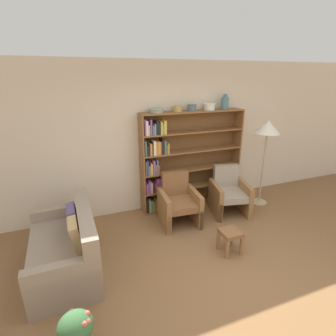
% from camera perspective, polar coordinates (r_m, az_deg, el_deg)
% --- Properties ---
extents(ground_plane, '(24.00, 24.00, 0.00)m').
position_cam_1_polar(ground_plane, '(3.72, 14.53, -23.27)').
color(ground_plane, brown).
extents(wall_back, '(12.00, 0.06, 2.75)m').
position_cam_1_polar(wall_back, '(4.98, -0.07, 6.63)').
color(wall_back, beige).
rests_on(wall_back, ground).
extents(bookshelf, '(2.03, 0.30, 1.88)m').
position_cam_1_polar(bookshelf, '(5.03, 2.91, 1.16)').
color(bookshelf, brown).
rests_on(bookshelf, ground).
extents(bowl_stoneware, '(0.25, 0.25, 0.08)m').
position_cam_1_polar(bowl_stoneware, '(4.61, -2.48, 12.45)').
color(bowl_stoneware, gray).
rests_on(bowl_stoneware, bookshelf).
extents(bowl_copper, '(0.17, 0.17, 0.11)m').
position_cam_1_polar(bowl_copper, '(4.75, 2.10, 12.88)').
color(bowl_copper, tan).
rests_on(bowl_copper, bookshelf).
extents(bowl_brass, '(0.17, 0.17, 0.12)m').
position_cam_1_polar(bowl_brass, '(4.87, 5.26, 13.02)').
color(bowl_brass, slate).
rests_on(bowl_brass, bookshelf).
extents(bowl_cream, '(0.22, 0.22, 0.12)m').
position_cam_1_polar(bowl_cream, '(5.04, 9.03, 13.13)').
color(bowl_cream, silver).
rests_on(bowl_cream, bookshelf).
extents(vase_tall, '(0.14, 0.14, 0.28)m').
position_cam_1_polar(vase_tall, '(5.20, 12.29, 13.72)').
color(vase_tall, slate).
rests_on(vase_tall, bookshelf).
extents(couch, '(0.84, 1.50, 0.84)m').
position_cam_1_polar(couch, '(3.88, -21.08, -16.18)').
color(couch, gray).
rests_on(couch, ground).
extents(armchair_leather, '(0.70, 0.73, 0.87)m').
position_cam_1_polar(armchair_leather, '(4.65, 2.29, -7.41)').
color(armchair_leather, olive).
rests_on(armchair_leather, ground).
extents(armchair_cushioned, '(0.78, 0.81, 0.87)m').
position_cam_1_polar(armchair_cushioned, '(5.11, 13.10, -5.33)').
color(armchair_cushioned, olive).
rests_on(armchair_cushioned, ground).
extents(floor_lamp, '(0.46, 0.46, 1.69)m').
position_cam_1_polar(floor_lamp, '(5.32, 20.87, 7.50)').
color(floor_lamp, tan).
rests_on(floor_lamp, ground).
extents(footstool, '(0.28, 0.28, 0.35)m').
position_cam_1_polar(footstool, '(4.06, 13.40, -14.13)').
color(footstool, olive).
rests_on(footstool, ground).
extents(potted_plant, '(0.33, 0.33, 0.42)m').
position_cam_1_polar(potted_plant, '(3.01, -19.32, -30.41)').
color(potted_plant, '#B7704C').
rests_on(potted_plant, ground).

